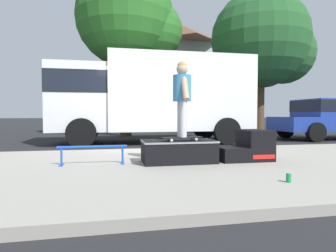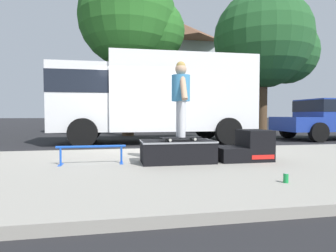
{
  "view_description": "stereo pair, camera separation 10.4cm",
  "coord_description": "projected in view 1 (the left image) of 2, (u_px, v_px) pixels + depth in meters",
  "views": [
    {
      "loc": [
        -0.8,
        -7.93,
        1.02
      ],
      "look_at": [
        0.52,
        -1.36,
        0.74
      ],
      "focal_mm": 30.49,
      "sensor_mm": 36.0,
      "label": 1
    },
    {
      "loc": [
        -0.7,
        -7.95,
        1.02
      ],
      "look_at": [
        0.52,
        -1.36,
        0.74
      ],
      "focal_mm": 30.49,
      "sensor_mm": 36.0,
      "label": 2
    }
  ],
  "objects": [
    {
      "name": "street_tree_neighbour",
      "position": [
        265.0,
        43.0,
        14.86
      ],
      "size": [
        5.5,
        5.0,
        7.38
      ],
      "color": "brown",
      "rests_on": "ground"
    },
    {
      "name": "ground_plane",
      "position": [
        140.0,
        151.0,
        7.97
      ],
      "size": [
        140.0,
        140.0,
        0.0
      ],
      "primitive_type": "plane",
      "color": "black"
    },
    {
      "name": "skateboard",
      "position": [
        182.0,
        138.0,
        5.27
      ],
      "size": [
        0.8,
        0.35,
        0.07
      ],
      "color": "black",
      "rests_on": "skate_box"
    },
    {
      "name": "sidewalk_slab",
      "position": [
        157.0,
        168.0,
        5.03
      ],
      "size": [
        50.0,
        5.0,
        0.12
      ],
      "primitive_type": "cube",
      "color": "gray",
      "rests_on": "ground"
    },
    {
      "name": "grind_rail",
      "position": [
        93.0,
        151.0,
        5.1
      ],
      "size": [
        1.22,
        0.28,
        0.34
      ],
      "color": "blue",
      "rests_on": "sidewalk_slab"
    },
    {
      "name": "soda_can",
      "position": [
        289.0,
        178.0,
        3.76
      ],
      "size": [
        0.07,
        0.07,
        0.13
      ],
      "color": "#198C3F",
      "rests_on": "sidewalk_slab"
    },
    {
      "name": "street_tree_main",
      "position": [
        131.0,
        21.0,
        13.28
      ],
      "size": [
        4.97,
        4.51,
        7.77
      ],
      "color": "brown",
      "rests_on": "ground"
    },
    {
      "name": "house_behind",
      "position": [
        176.0,
        74.0,
        22.87
      ],
      "size": [
        9.54,
        8.23,
        8.4
      ],
      "color": "silver",
      "rests_on": "ground"
    },
    {
      "name": "skater_kid",
      "position": [
        182.0,
        93.0,
        5.23
      ],
      "size": [
        0.34,
        0.71,
        1.39
      ],
      "color": "silver",
      "rests_on": "skateboard"
    },
    {
      "name": "box_truck",
      "position": [
        152.0,
        95.0,
        10.18
      ],
      "size": [
        6.91,
        2.63,
        3.05
      ],
      "color": "white",
      "rests_on": "ground"
    },
    {
      "name": "skate_box",
      "position": [
        179.0,
        151.0,
        5.32
      ],
      "size": [
        1.35,
        0.72,
        0.41
      ],
      "color": "black",
      "rests_on": "sidewalk_slab"
    },
    {
      "name": "kicker_ramp",
      "position": [
        247.0,
        148.0,
        5.59
      ],
      "size": [
        1.02,
        0.69,
        0.59
      ],
      "color": "black",
      "rests_on": "sidewalk_slab"
    }
  ]
}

